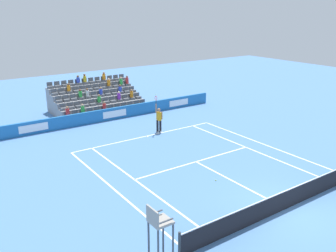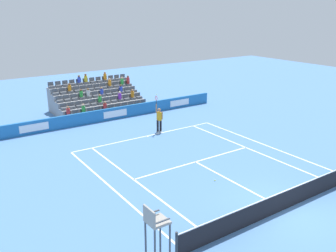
# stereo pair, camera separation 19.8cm
# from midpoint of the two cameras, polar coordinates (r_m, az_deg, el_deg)

# --- Properties ---
(ground_plane) EXTENTS (80.00, 80.00, 0.00)m
(ground_plane) POSITION_cam_midpoint_polar(r_m,az_deg,el_deg) (17.58, 17.99, -12.21)
(ground_plane) COLOR #4C7AB2
(line_baseline) EXTENTS (10.97, 0.10, 0.01)m
(line_baseline) POSITION_cam_midpoint_polar(r_m,az_deg,el_deg) (25.74, -3.09, -1.55)
(line_baseline) COLOR white
(line_baseline) RESTS_ON ground
(line_service) EXTENTS (8.23, 0.10, 0.01)m
(line_service) POSITION_cam_midpoint_polar(r_m,az_deg,el_deg) (21.54, 4.56, -5.57)
(line_service) COLOR white
(line_service) RESTS_ON ground
(line_centre_service) EXTENTS (0.10, 6.40, 0.01)m
(line_centre_service) POSITION_cam_midpoint_polar(r_m,az_deg,el_deg) (19.40, 10.53, -8.61)
(line_centre_service) COLOR white
(line_centre_service) RESTS_ON ground
(line_singles_sideline_left) EXTENTS (0.10, 11.89, 0.01)m
(line_singles_sideline_left) POSITION_cam_midpoint_polar(r_m,az_deg,el_deg) (19.09, -4.38, -8.79)
(line_singles_sideline_left) COLOR white
(line_singles_sideline_left) RESTS_ON ground
(line_singles_sideline_right) EXTENTS (0.10, 11.89, 0.01)m
(line_singles_sideline_right) POSITION_cam_midpoint_polar(r_m,az_deg,el_deg) (23.88, 13.00, -3.59)
(line_singles_sideline_right) COLOR white
(line_singles_sideline_right) RESTS_ON ground
(line_doubles_sideline_left) EXTENTS (0.10, 11.89, 0.01)m
(line_doubles_sideline_left) POSITION_cam_midpoint_polar(r_m,az_deg,el_deg) (18.53, -8.10, -9.80)
(line_doubles_sideline_left) COLOR white
(line_doubles_sideline_left) RESTS_ON ground
(line_doubles_sideline_right) EXTENTS (0.10, 11.89, 0.01)m
(line_doubles_sideline_right) POSITION_cam_midpoint_polar(r_m,az_deg,el_deg) (24.85, 15.17, -2.90)
(line_doubles_sideline_right) COLOR white
(line_doubles_sideline_right) RESTS_ON ground
(line_centre_mark) EXTENTS (0.10, 0.20, 0.01)m
(line_centre_mark) POSITION_cam_midpoint_polar(r_m,az_deg,el_deg) (25.66, -2.97, -1.61)
(line_centre_mark) COLOR white
(line_centre_mark) RESTS_ON ground
(sponsor_barrier) EXTENTS (19.12, 0.22, 0.96)m
(sponsor_barrier) POSITION_cam_midpoint_polar(r_m,az_deg,el_deg) (29.77, -8.08, 1.96)
(sponsor_barrier) COLOR #1E66AD
(sponsor_barrier) RESTS_ON ground
(tennis_net) EXTENTS (11.97, 0.10, 1.07)m
(tennis_net) POSITION_cam_midpoint_polar(r_m,az_deg,el_deg) (17.34, 18.15, -10.80)
(tennis_net) COLOR #33383D
(tennis_net) RESTS_ON ground
(tennis_player) EXTENTS (0.53, 0.37, 2.85)m
(tennis_player) POSITION_cam_midpoint_polar(r_m,az_deg,el_deg) (26.21, -1.18, 1.11)
(tennis_player) COLOR black
(tennis_player) RESTS_ON ground
(umpire_chair) EXTENTS (0.70, 0.70, 2.34)m
(umpire_chair) POSITION_cam_midpoint_polar(r_m,az_deg,el_deg) (12.77, -1.47, -15.55)
(umpire_chair) COLOR #474C54
(umpire_chair) RESTS_ON ground
(stadium_stand) EXTENTS (7.44, 4.75, 3.02)m
(stadium_stand) POSITION_cam_midpoint_polar(r_m,az_deg,el_deg) (32.83, -10.89, 3.93)
(stadium_stand) COLOR gray
(stadium_stand) RESTS_ON ground
(loose_tennis_ball) EXTENTS (0.07, 0.07, 0.07)m
(loose_tennis_ball) POSITION_cam_midpoint_polar(r_m,az_deg,el_deg) (19.38, 7.59, -8.38)
(loose_tennis_ball) COLOR #D1E533
(loose_tennis_ball) RESTS_ON ground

